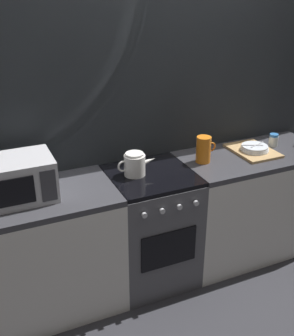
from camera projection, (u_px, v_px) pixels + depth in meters
The scene contains 10 objects.
ground_plane at pixel (151, 275), 3.36m from camera, with size 8.00×8.00×0.00m, color #2D2D33.
back_wall at pixel (133, 120), 3.12m from camera, with size 3.60×0.05×2.40m.
counter_left at pixel (30, 257), 2.84m from camera, with size 1.20×0.60×0.90m.
stove_unit at pixel (151, 227), 3.17m from camera, with size 0.60×0.63×0.90m.
counter_right at pixel (249, 203), 3.50m from camera, with size 1.20×0.60×0.90m.
microwave at pixel (16, 179), 2.60m from camera, with size 0.46×0.35×0.27m.
kettle at pixel (135, 164), 2.93m from camera, with size 0.28×0.15×0.17m.
pitcher at pixel (204, 149), 3.13m from camera, with size 0.16×0.11×0.20m.
dish_pile at pixel (254, 150), 3.32m from camera, with size 0.30×0.40×0.07m.
spice_jar at pixel (273, 140), 3.43m from camera, with size 0.08×0.08×0.10m.
Camera 1 is at (-1.12, -2.44, 2.20)m, focal length 44.86 mm.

